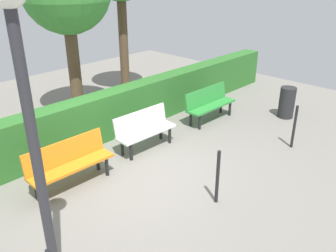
% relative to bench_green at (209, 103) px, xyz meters
% --- Properties ---
extents(ground_plane, '(16.00, 16.00, 0.00)m').
position_rel_bench_green_xyz_m(ground_plane, '(3.15, 0.64, -0.48)').
color(ground_plane, gray).
extents(bench_green, '(1.58, 0.48, 0.86)m').
position_rel_bench_green_xyz_m(bench_green, '(0.00, 0.00, 0.00)').
color(bench_green, '#2D8C38').
rests_on(bench_green, ground_plane).
extents(bench_white, '(1.45, 0.50, 0.86)m').
position_rel_bench_green_xyz_m(bench_white, '(2.27, -0.05, -0.00)').
color(bench_white, white).
rests_on(bench_white, ground_plane).
extents(bench_orange, '(1.62, 0.48, 0.86)m').
position_rel_bench_green_xyz_m(bench_orange, '(4.23, 0.04, 0.00)').
color(bench_orange, orange).
rests_on(bench_orange, ground_plane).
extents(hedge_row, '(11.96, 0.50, 1.09)m').
position_rel_bench_green_xyz_m(hedge_row, '(2.16, -1.13, 0.06)').
color(hedge_row, '#2D6B28').
rests_on(hedge_row, ground_plane).
extents(railing_post_near, '(0.06, 0.06, 1.00)m').
position_rel_bench_green_xyz_m(railing_post_near, '(-0.04, 2.33, 0.02)').
color(railing_post_near, black).
rests_on(railing_post_near, ground_plane).
extents(railing_post_mid, '(0.06, 0.06, 1.00)m').
position_rel_bench_green_xyz_m(railing_post_mid, '(2.80, 2.33, 0.02)').
color(railing_post_mid, black).
rests_on(railing_post_mid, ground_plane).
extents(lamp_post, '(0.36, 0.36, 3.75)m').
position_rel_bench_green_xyz_m(lamp_post, '(5.63, 1.89, 2.13)').
color(lamp_post, '#2D2D33').
rests_on(lamp_post, ground_plane).
extents(trash_bin, '(0.41, 0.41, 0.83)m').
position_rel_bench_green_xyz_m(trash_bin, '(-1.59, 1.39, -0.07)').
color(trash_bin, '#262628').
rests_on(trash_bin, ground_plane).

